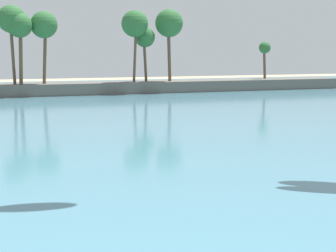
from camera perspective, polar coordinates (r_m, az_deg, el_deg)
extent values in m
cube|color=teal|center=(67.77, -16.31, 1.99)|extent=(220.00, 109.89, 0.06)
cylinder|color=brown|center=(86.80, -2.41, 6.93)|extent=(0.76, 0.50, 6.92)
sphere|color=#2D6633|center=(86.83, -2.42, 9.21)|extent=(3.16, 3.16, 3.16)
cylinder|color=brown|center=(87.58, 0.12, 7.67)|extent=(0.98, 1.02, 9.14)
sphere|color=#2D6633|center=(87.70, 0.12, 10.65)|extent=(4.41, 4.41, 4.41)
cylinder|color=brown|center=(81.46, -15.06, 7.14)|extent=(0.72, 0.73, 8.39)
sphere|color=#2D6633|center=(81.55, -15.16, 10.08)|extent=(3.53, 3.53, 3.53)
cylinder|color=brown|center=(82.46, -12.68, 7.28)|extent=(0.95, 0.85, 8.55)
sphere|color=#2D6633|center=(82.55, -12.77, 10.23)|extent=(3.93, 3.93, 3.93)
cylinder|color=brown|center=(97.44, 9.99, 6.45)|extent=(0.55, 0.75, 5.39)
sphere|color=#2D6633|center=(97.43, 10.03, 8.03)|extent=(2.05, 2.05, 2.05)
cylinder|color=brown|center=(85.06, -3.45, 7.58)|extent=(0.88, 0.54, 8.91)
sphere|color=#2D6633|center=(85.17, -3.47, 10.58)|extent=(4.11, 4.11, 4.11)
cylinder|color=brown|center=(82.06, -15.85, 7.43)|extent=(0.78, 0.67, 9.28)
sphere|color=#2D6633|center=(82.19, -15.97, 10.65)|extent=(3.99, 3.99, 3.99)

